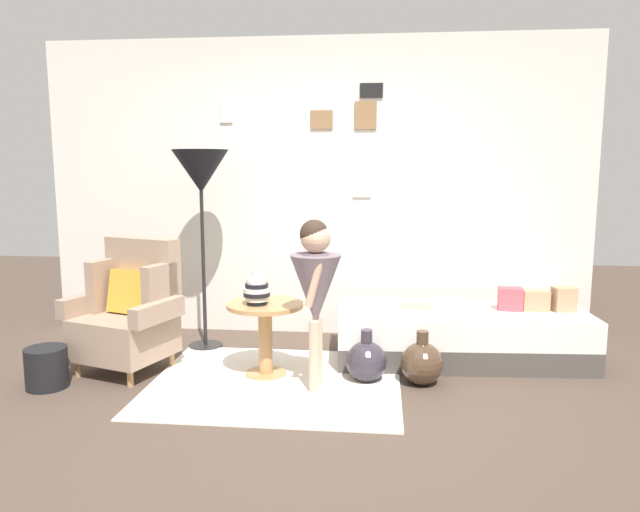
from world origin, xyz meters
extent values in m
plane|color=#4C3D33|center=(0.00, 0.00, 0.00)|extent=(12.00, 12.00, 0.00)
cube|color=silver|center=(0.00, 1.95, 1.30)|extent=(4.80, 0.10, 2.60)
cube|color=white|center=(-0.77, 1.90, 1.98)|extent=(0.11, 0.02, 0.21)
cube|color=#A9A9A6|center=(-0.77, 1.89, 1.98)|extent=(0.09, 0.01, 0.17)
cube|color=olive|center=(0.07, 1.90, 1.90)|extent=(0.19, 0.02, 0.16)
cube|color=#B0B0AC|center=(0.07, 1.89, 1.90)|extent=(0.15, 0.01, 0.12)
cube|color=black|center=(0.49, 1.90, 2.14)|extent=(0.19, 0.02, 0.12)
cube|color=slate|center=(0.49, 1.89, 2.14)|extent=(0.15, 0.01, 0.09)
cube|color=white|center=(0.42, 1.90, 1.30)|extent=(0.15, 0.02, 0.13)
cube|color=gray|center=(0.42, 1.89, 1.30)|extent=(0.12, 0.01, 0.10)
cube|color=olive|center=(0.45, 1.90, 1.93)|extent=(0.19, 0.02, 0.23)
cube|color=beige|center=(0.45, 1.89, 1.93)|extent=(0.15, 0.01, 0.18)
cube|color=silver|center=(-0.12, 0.60, 0.01)|extent=(1.72, 1.46, 0.01)
cylinder|color=tan|center=(-1.56, 0.58, 0.06)|extent=(0.04, 0.04, 0.12)
cylinder|color=tan|center=(-1.11, 0.43, 0.06)|extent=(0.04, 0.04, 0.12)
cylinder|color=tan|center=(-1.42, 1.01, 0.06)|extent=(0.04, 0.04, 0.12)
cylinder|color=tan|center=(-0.97, 0.86, 0.06)|extent=(0.04, 0.04, 0.12)
cube|color=gray|center=(-1.27, 0.72, 0.27)|extent=(0.75, 0.72, 0.30)
cube|color=gray|center=(-1.19, 0.94, 0.70)|extent=(0.61, 0.32, 0.55)
cube|color=gray|center=(-1.48, 0.89, 0.61)|extent=(0.17, 0.32, 0.39)
cube|color=gray|center=(-0.99, 0.73, 0.61)|extent=(0.17, 0.32, 0.39)
cube|color=gray|center=(-1.59, 0.80, 0.49)|extent=(0.24, 0.51, 0.14)
cube|color=gray|center=(-0.96, 0.60, 0.49)|extent=(0.24, 0.51, 0.14)
cube|color=orange|center=(-1.23, 0.81, 0.58)|extent=(0.39, 0.27, 0.33)
cube|color=#4C4742|center=(1.22, 1.26, 0.09)|extent=(1.94, 0.90, 0.18)
cube|color=white|center=(1.22, 1.26, 0.29)|extent=(1.94, 0.90, 0.22)
cube|color=tan|center=(1.99, 1.29, 0.49)|extent=(0.18, 0.15, 0.19)
cube|color=tan|center=(1.78, 1.29, 0.48)|extent=(0.20, 0.12, 0.15)
cube|color=#D64C56|center=(1.59, 1.28, 0.49)|extent=(0.19, 0.13, 0.18)
cylinder|color=tan|center=(-0.22, 0.75, 0.01)|extent=(0.30, 0.30, 0.02)
cylinder|color=tan|center=(-0.22, 0.75, 0.26)|extent=(0.10, 0.10, 0.49)
cylinder|color=tan|center=(-0.22, 0.75, 0.52)|extent=(0.55, 0.55, 0.03)
cylinder|color=black|center=(-0.27, 0.70, 0.55)|extent=(0.14, 0.14, 0.03)
cylinder|color=white|center=(-0.27, 0.70, 0.58)|extent=(0.16, 0.16, 0.03)
cylinder|color=black|center=(-0.27, 0.70, 0.61)|extent=(0.19, 0.19, 0.03)
cylinder|color=white|center=(-0.27, 0.70, 0.64)|extent=(0.19, 0.19, 0.03)
cylinder|color=black|center=(-0.27, 0.70, 0.67)|extent=(0.16, 0.16, 0.03)
cylinder|color=white|center=(-0.27, 0.70, 0.70)|extent=(0.14, 0.14, 0.03)
cylinder|color=white|center=(-0.27, 0.70, 0.75)|extent=(0.07, 0.07, 0.06)
cylinder|color=black|center=(-0.86, 1.37, 0.01)|extent=(0.28, 0.28, 0.02)
cylinder|color=black|center=(-0.86, 1.37, 0.78)|extent=(0.03, 0.03, 1.52)
cone|color=black|center=(-0.86, 1.37, 1.46)|extent=(0.45, 0.45, 0.35)
cylinder|color=#D8AD8E|center=(0.16, 0.44, 0.25)|extent=(0.07, 0.07, 0.49)
cylinder|color=#D8AD8E|center=(0.17, 0.54, 0.25)|extent=(0.07, 0.07, 0.49)
cone|color=slate|center=(0.17, 0.49, 0.69)|extent=(0.34, 0.34, 0.47)
cylinder|color=slate|center=(0.17, 0.49, 0.85)|extent=(0.17, 0.17, 0.18)
cylinder|color=#D8AD8E|center=(0.17, 0.37, 0.76)|extent=(0.13, 0.07, 0.31)
cylinder|color=#D8AD8E|center=(0.20, 0.61, 0.76)|extent=(0.13, 0.07, 0.31)
sphere|color=#D8AD8E|center=(0.17, 0.49, 1.04)|extent=(0.20, 0.20, 0.20)
sphere|color=#38281E|center=(0.16, 0.49, 1.06)|extent=(0.19, 0.19, 0.19)
cube|color=tan|center=(0.88, 1.31, 0.42)|extent=(0.22, 0.16, 0.03)
sphere|color=#332D38|center=(0.50, 0.70, 0.14)|extent=(0.29, 0.29, 0.29)
cylinder|color=#332D38|center=(0.50, 0.70, 0.33)|extent=(0.08, 0.08, 0.09)
sphere|color=#473323|center=(0.89, 0.68, 0.15)|extent=(0.29, 0.29, 0.29)
cylinder|color=#473323|center=(0.89, 0.68, 0.33)|extent=(0.08, 0.08, 0.09)
cylinder|color=black|center=(-1.67, 0.36, 0.14)|extent=(0.28, 0.28, 0.28)
camera|label=1|loc=(0.59, -3.33, 1.50)|focal=33.41mm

